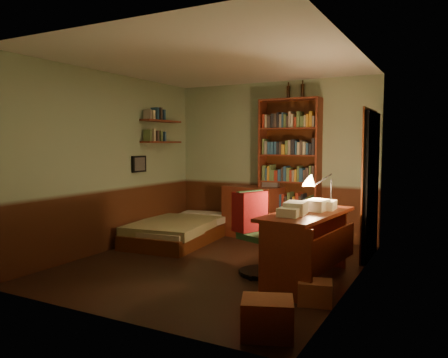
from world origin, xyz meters
The scene contains 24 objects.
floor centered at (0.00, 0.00, -0.01)m, with size 3.50×4.00×0.02m, color black.
ceiling centered at (0.00, 0.00, 2.61)m, with size 3.50×4.00×0.02m, color silver.
wall_back centered at (0.00, 2.01, 1.30)m, with size 3.50×0.02×2.60m, color #90A581.
wall_left centered at (-1.76, 0.00, 1.30)m, with size 0.02×4.00×2.60m, color #90A581.
wall_right centered at (1.76, 0.00, 1.30)m, with size 0.02×4.00×2.60m, color #90A581.
wall_front centered at (0.00, -2.01, 1.30)m, with size 3.50×0.02×2.60m, color #90A581.
doorway centered at (1.72, 1.30, 1.00)m, with size 0.06×0.90×2.00m, color black.
door_trim centered at (1.69, 1.30, 1.00)m, with size 0.02×0.98×2.08m, color #48200D.
bed centered at (-1.19, 0.97, 0.29)m, with size 1.06×1.97×0.59m, color olive.
dresser centered at (-0.26, 1.76, 0.43)m, with size 0.97×0.48×0.86m, color maroon.
mini_stereo centered at (0.02, 1.89, 0.93)m, with size 0.26×0.20×0.14m, color #B2B2B7.
bookshelf centered at (0.35, 1.85, 1.15)m, with size 0.98×0.31×2.29m, color maroon.
bottle_left centered at (0.28, 1.96, 2.40)m, with size 0.06×0.06×0.21m, color black.
bottle_right centered at (0.52, 1.96, 2.41)m, with size 0.06×0.06×0.23m, color black.
desk centered at (1.26, -0.10, 0.40)m, with size 0.61×1.48×0.79m, color maroon.
paper_stack centered at (1.40, 0.21, 0.85)m, with size 0.20×0.27×0.11m, color silver.
desk_lamp centered at (1.42, 0.33, 1.12)m, with size 0.20×0.20×0.65m, color black.
office_chair centered at (0.72, -0.15, 0.43)m, with size 0.43×0.38×0.86m, color #2D5832.
red_jacket centered at (0.59, 0.04, 1.10)m, with size 0.22×0.40×0.48m, color #AE1A1F.
wall_shelf_lower centered at (-1.64, 1.10, 1.60)m, with size 0.20×0.90×0.03m, color maroon.
wall_shelf_upper centered at (-1.64, 1.10, 1.95)m, with size 0.20×0.90×0.03m, color maroon.
framed_picture centered at (-1.72, 0.60, 1.25)m, with size 0.04×0.32×0.26m, color black.
cardboard_box_a centered at (1.42, -1.68, 0.16)m, with size 0.42×0.33×0.31m, color #A15B3C.
cardboard_box_b centered at (1.56, -0.78, 0.11)m, with size 0.32×0.27×0.23m, color #A15B3C.
Camera 1 is at (2.73, -4.88, 1.56)m, focal length 35.00 mm.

